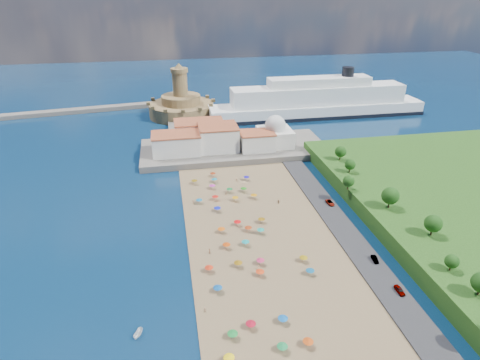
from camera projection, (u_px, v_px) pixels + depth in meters
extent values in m
plane|color=#071938|center=(242.00, 236.00, 131.95)|extent=(700.00, 700.00, 0.00)
cube|color=#59544C|center=(234.00, 149.00, 197.39)|extent=(90.00, 36.00, 3.00)
cube|color=#59544C|center=(185.00, 129.00, 224.80)|extent=(18.00, 70.00, 2.40)
cube|color=#59544C|center=(22.00, 115.00, 248.35)|extent=(199.03, 34.77, 2.60)
cube|color=silver|center=(176.00, 144.00, 186.61)|extent=(22.00, 14.00, 9.00)
cube|color=silver|center=(218.00, 138.00, 191.23)|extent=(18.00, 16.00, 11.00)
cube|color=silver|center=(257.00, 141.00, 191.32)|extent=(16.00, 12.00, 8.00)
cube|color=silver|center=(199.00, 132.00, 200.73)|extent=(24.00, 14.00, 10.00)
cube|color=silver|center=(275.00, 137.00, 196.50)|extent=(16.00, 16.00, 8.00)
sphere|color=silver|center=(275.00, 125.00, 193.87)|extent=(10.00, 10.00, 10.00)
cylinder|color=silver|center=(276.00, 118.00, 192.20)|extent=(1.20, 1.20, 1.60)
cylinder|color=olive|center=(182.00, 110.00, 250.06)|extent=(40.00, 40.00, 8.00)
cylinder|color=olive|center=(181.00, 99.00, 247.20)|extent=(24.00, 24.00, 5.00)
cylinder|color=olive|center=(180.00, 84.00, 243.03)|extent=(9.00, 9.00, 14.00)
cylinder|color=olive|center=(179.00, 70.00, 239.42)|extent=(10.40, 10.40, 2.40)
cone|color=olive|center=(179.00, 66.00, 238.24)|extent=(6.00, 6.00, 3.00)
cube|color=black|center=(316.00, 114.00, 251.16)|extent=(135.18, 20.13, 2.17)
cube|color=white|center=(317.00, 110.00, 249.87)|extent=(134.18, 19.73, 8.05)
cube|color=white|center=(318.00, 95.00, 245.74)|extent=(107.35, 16.14, 10.73)
cube|color=white|center=(319.00, 82.00, 242.20)|extent=(62.62, 12.54, 5.37)
cylinder|color=black|center=(348.00, 72.00, 242.78)|extent=(7.16, 7.16, 5.37)
cylinder|color=gray|center=(227.00, 246.00, 124.52)|extent=(0.07, 0.07, 2.00)
cone|color=#C43F08|center=(227.00, 244.00, 124.12)|extent=(2.50, 2.50, 0.60)
cylinder|color=gray|center=(244.00, 190.00, 158.61)|extent=(0.07, 0.07, 2.00)
cone|color=#1D7815|center=(244.00, 188.00, 158.22)|extent=(2.50, 2.50, 0.60)
cylinder|color=gray|center=(217.00, 209.00, 144.79)|extent=(0.07, 0.07, 2.00)
cone|color=#0E18BD|center=(217.00, 207.00, 144.39)|extent=(2.50, 2.50, 0.60)
cylinder|color=gray|center=(308.00, 343.00, 90.81)|extent=(0.07, 0.07, 2.00)
cone|color=#CB4710|center=(308.00, 340.00, 90.41)|extent=(2.50, 2.50, 0.60)
cylinder|color=gray|center=(195.00, 182.00, 164.90)|extent=(0.07, 0.07, 2.00)
cone|color=#7A5D0B|center=(194.00, 180.00, 164.51)|extent=(2.50, 2.50, 0.60)
cylinder|color=gray|center=(310.00, 272.00, 113.23)|extent=(0.07, 0.07, 2.00)
cone|color=#0E5988|center=(310.00, 270.00, 112.83)|extent=(2.50, 2.50, 0.60)
cylinder|color=gray|center=(251.00, 325.00, 95.55)|extent=(0.07, 0.07, 2.00)
cone|color=#A90D22|center=(251.00, 323.00, 95.16)|extent=(2.50, 2.50, 0.60)
cylinder|color=gray|center=(303.00, 259.00, 118.54)|extent=(0.07, 0.07, 2.00)
cone|color=#96770D|center=(304.00, 257.00, 118.15)|extent=(2.50, 2.50, 0.60)
cylinder|color=gray|center=(235.00, 199.00, 151.90)|extent=(0.07, 0.07, 2.00)
cone|color=orange|center=(235.00, 197.00, 151.51)|extent=(2.50, 2.50, 0.60)
cylinder|color=gray|center=(238.00, 264.00, 116.39)|extent=(0.07, 0.07, 2.00)
cone|color=#855B0C|center=(238.00, 262.00, 115.99)|extent=(2.50, 2.50, 0.60)
cylinder|color=gray|center=(213.00, 175.00, 171.23)|extent=(0.07, 0.07, 2.00)
cone|color=maroon|center=(213.00, 173.00, 170.83)|extent=(2.50, 2.50, 0.60)
cylinder|color=gray|center=(254.00, 196.00, 153.61)|extent=(0.07, 0.07, 2.00)
cone|color=orange|center=(254.00, 194.00, 153.22)|extent=(2.50, 2.50, 0.60)
cylinder|color=gray|center=(218.00, 289.00, 106.84)|extent=(0.07, 0.07, 2.00)
cone|color=#0B4D96|center=(218.00, 287.00, 106.44)|extent=(2.50, 2.50, 0.60)
cylinder|color=gray|center=(229.00, 359.00, 86.87)|extent=(0.07, 0.07, 2.00)
cone|color=yellow|center=(229.00, 357.00, 86.48)|extent=(2.50, 2.50, 0.60)
cylinder|color=gray|center=(260.00, 273.00, 112.79)|extent=(0.07, 0.07, 2.00)
cone|color=red|center=(260.00, 271.00, 112.40)|extent=(2.50, 2.50, 0.60)
cylinder|color=gray|center=(283.00, 320.00, 97.06)|extent=(0.07, 0.07, 2.00)
cone|color=#0D59AE|center=(283.00, 317.00, 96.66)|extent=(2.50, 2.50, 0.60)
cylinder|color=gray|center=(260.00, 262.00, 117.45)|extent=(0.07, 0.07, 2.00)
cone|color=#BC2854|center=(260.00, 259.00, 117.05)|extent=(2.50, 2.50, 0.60)
cylinder|color=gray|center=(261.00, 231.00, 131.98)|extent=(0.07, 0.07, 2.00)
cone|color=#109889|center=(261.00, 229.00, 131.59)|extent=(2.50, 2.50, 0.60)
cylinder|color=gray|center=(233.00, 335.00, 92.86)|extent=(0.07, 0.07, 2.00)
cone|color=#178331|center=(233.00, 332.00, 92.47)|extent=(2.50, 2.50, 0.60)
cylinder|color=gray|center=(245.00, 243.00, 125.88)|extent=(0.07, 0.07, 2.00)
cone|color=#0F8F91|center=(246.00, 241.00, 125.49)|extent=(2.50, 2.50, 0.60)
cylinder|color=gray|center=(214.00, 180.00, 166.13)|extent=(0.07, 0.07, 2.00)
cone|color=#107697|center=(214.00, 179.00, 165.73)|extent=(2.50, 2.50, 0.60)
cylinder|color=gray|center=(212.00, 187.00, 160.88)|extent=(0.07, 0.07, 2.00)
cone|color=#AC2495|center=(212.00, 185.00, 160.48)|extent=(2.50, 2.50, 0.60)
cylinder|color=gray|center=(230.00, 190.00, 158.16)|extent=(0.07, 0.07, 2.00)
cone|color=#11642A|center=(230.00, 188.00, 157.77)|extent=(2.50, 2.50, 0.60)
cylinder|color=gray|center=(209.00, 269.00, 114.39)|extent=(0.07, 0.07, 2.00)
cone|color=red|center=(209.00, 267.00, 113.99)|extent=(2.50, 2.50, 0.60)
cylinder|color=gray|center=(215.00, 198.00, 152.52)|extent=(0.07, 0.07, 2.00)
cone|color=red|center=(215.00, 196.00, 152.13)|extent=(2.50, 2.50, 0.60)
cylinder|color=gray|center=(248.00, 229.00, 133.15)|extent=(0.07, 0.07, 2.00)
cone|color=#9C310E|center=(248.00, 227.00, 132.75)|extent=(2.50, 2.50, 0.60)
cylinder|color=gray|center=(261.00, 221.00, 137.95)|extent=(0.07, 0.07, 2.00)
cone|color=#7D560B|center=(262.00, 218.00, 137.55)|extent=(2.50, 2.50, 0.60)
cylinder|color=gray|center=(282.00, 348.00, 89.59)|extent=(0.07, 0.07, 2.00)
cone|color=#178240|center=(282.00, 345.00, 89.20)|extent=(2.50, 2.50, 0.60)
cylinder|color=gray|center=(246.00, 178.00, 168.01)|extent=(0.07, 0.07, 2.00)
cone|color=#150C9D|center=(246.00, 176.00, 167.62)|extent=(2.50, 2.50, 0.60)
cylinder|color=gray|center=(199.00, 201.00, 150.18)|extent=(0.07, 0.07, 2.00)
cone|color=#106393|center=(199.00, 199.00, 149.78)|extent=(2.50, 2.50, 0.60)
cylinder|color=gray|center=(237.00, 223.00, 136.36)|extent=(0.07, 0.07, 2.00)
cone|color=red|center=(237.00, 221.00, 135.97)|extent=(2.50, 2.50, 0.60)
cylinder|color=gray|center=(221.00, 230.00, 132.43)|extent=(0.07, 0.07, 2.00)
cone|color=#DA590B|center=(221.00, 228.00, 132.03)|extent=(2.50, 2.50, 0.60)
imported|color=tan|center=(205.00, 310.00, 100.32)|extent=(0.64, 0.71, 1.63)
imported|color=tan|center=(193.00, 202.00, 150.05)|extent=(0.92, 1.22, 1.68)
imported|color=tan|center=(259.00, 267.00, 115.41)|extent=(0.85, 0.94, 1.61)
imported|color=tan|center=(209.00, 251.00, 122.38)|extent=(1.02, 1.08, 1.78)
imported|color=tan|center=(279.00, 202.00, 150.17)|extent=(1.47, 1.57, 1.76)
imported|color=tan|center=(237.00, 180.00, 167.18)|extent=(1.17, 1.03, 1.57)
imported|color=tan|center=(226.00, 193.00, 156.44)|extent=(1.07, 1.10, 1.78)
imported|color=white|center=(138.00, 334.00, 93.91)|extent=(2.72, 3.86, 1.40)
imported|color=gray|center=(375.00, 259.00, 118.51)|extent=(1.76, 3.85, 1.22)
imported|color=gray|center=(330.00, 203.00, 149.13)|extent=(2.40, 4.66, 1.26)
imported|color=gray|center=(400.00, 290.00, 106.38)|extent=(1.59, 3.94, 1.34)
cylinder|color=#382314|center=(479.00, 290.00, 97.54)|extent=(0.50, 0.50, 2.76)
cylinder|color=#382314|center=(450.00, 267.00, 106.18)|extent=(0.50, 0.50, 2.07)
sphere|color=#14380F|center=(452.00, 261.00, 105.36)|extent=(3.73, 3.73, 3.73)
cylinder|color=#382314|center=(431.00, 231.00, 120.91)|extent=(0.50, 0.50, 2.95)
sphere|color=#14380F|center=(433.00, 223.00, 119.74)|extent=(5.31, 5.31, 5.31)
cylinder|color=#382314|center=(389.00, 203.00, 135.79)|extent=(0.50, 0.50, 3.29)
sphere|color=#14380F|center=(390.00, 196.00, 134.49)|extent=(5.93, 5.93, 5.93)
cylinder|color=#382314|center=(348.00, 186.00, 148.17)|extent=(0.50, 0.50, 2.38)
sphere|color=#14380F|center=(349.00, 181.00, 147.23)|extent=(4.29, 4.29, 4.29)
cylinder|color=#382314|center=(350.00, 169.00, 161.73)|extent=(0.50, 0.50, 2.41)
sphere|color=#14380F|center=(350.00, 164.00, 160.77)|extent=(4.34, 4.34, 4.34)
cylinder|color=#382314|center=(340.00, 157.00, 173.07)|extent=(0.50, 0.50, 2.74)
sphere|color=#14380F|center=(341.00, 152.00, 171.98)|extent=(4.93, 4.93, 4.93)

